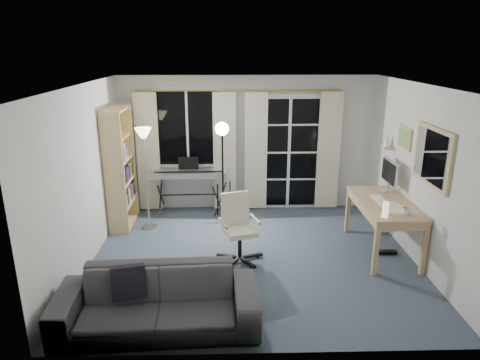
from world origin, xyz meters
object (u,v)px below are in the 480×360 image
at_px(monitor, 390,173).
at_px(bookshelf, 118,171).
at_px(desk, 384,208).
at_px(torchiere_lamp, 144,148).
at_px(office_chair, 237,221).
at_px(sofa, 157,292).
at_px(mug, 407,210).
at_px(keyboard_piano, 188,175).
at_px(studio_light, 222,140).

bearing_deg(monitor, bookshelf, 171.23).
bearing_deg(desk, torchiere_lamp, 165.15).
distance_m(office_chair, desk, 2.11).
height_order(bookshelf, sofa, bookshelf).
height_order(mug, sofa, mug).
distance_m(monitor, mug, 0.98).
relative_size(keyboard_piano, studio_light, 0.75).
distance_m(torchiere_lamp, mug, 3.93).
bearing_deg(desk, sofa, -150.36).
bearing_deg(mug, torchiere_lamp, 158.43).
bearing_deg(desk, studio_light, 153.06).
distance_m(torchiere_lamp, desk, 3.71).
relative_size(bookshelf, desk, 1.37).
bearing_deg(bookshelf, torchiere_lamp, -20.03).
xyz_separation_m(studio_light, monitor, (2.51, -0.72, -0.36)).
bearing_deg(sofa, keyboard_piano, 86.46).
bearing_deg(monitor, studio_light, 163.88).
bearing_deg(monitor, torchiere_lamp, 172.57).
height_order(bookshelf, office_chair, bookshelf).
height_order(desk, sofa, sofa).
xyz_separation_m(bookshelf, keyboard_piano, (1.09, 0.46, -0.21)).
bearing_deg(monitor, sofa, -145.95).
bearing_deg(torchiere_lamp, studio_light, 11.16).
xyz_separation_m(bookshelf, torchiere_lamp, (0.48, -0.16, 0.41)).
height_order(torchiere_lamp, monitor, torchiere_lamp).
relative_size(keyboard_piano, office_chair, 1.39).
distance_m(studio_light, desk, 2.70).
xyz_separation_m(keyboard_piano, studio_light, (0.60, -0.38, 0.70)).
distance_m(bookshelf, studio_light, 1.76).
distance_m(keyboard_piano, monitor, 3.32).
height_order(torchiere_lamp, mug, torchiere_lamp).
bearing_deg(office_chair, mug, -26.86).
xyz_separation_m(mug, sofa, (-3.07, -1.19, -0.42)).
bearing_deg(studio_light, sofa, -101.64).
relative_size(keyboard_piano, sofa, 0.62).
xyz_separation_m(bookshelf, mug, (4.10, -1.60, -0.10)).
bearing_deg(torchiere_lamp, bookshelf, 161.15).
distance_m(studio_light, monitor, 2.64).
bearing_deg(studio_light, desk, -25.61).
relative_size(bookshelf, sofa, 0.92).
relative_size(keyboard_piano, mug, 10.48).
relative_size(keyboard_piano, monitor, 2.39).
relative_size(office_chair, monitor, 1.72).
bearing_deg(monitor, desk, -113.60).
xyz_separation_m(torchiere_lamp, desk, (3.53, -0.93, -0.67)).
relative_size(desk, mug, 11.38).
bearing_deg(torchiere_lamp, keyboard_piano, 45.38).
distance_m(bookshelf, keyboard_piano, 1.20).
xyz_separation_m(bookshelf, office_chair, (1.91, -1.23, -0.37)).
relative_size(desk, monitor, 2.59).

